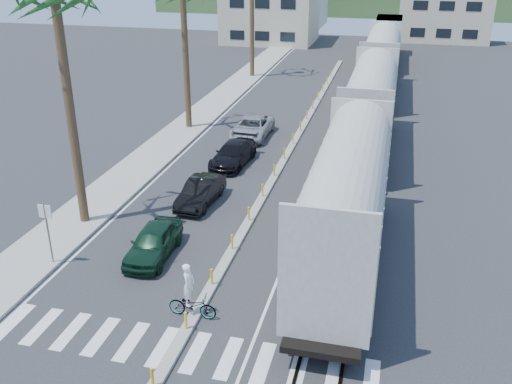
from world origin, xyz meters
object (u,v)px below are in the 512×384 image
car_lead (153,242)px  car_second (201,192)px  cyclist (191,300)px  street_sign (47,225)px

car_lead → car_second: size_ratio=1.00×
cyclist → car_lead: bearing=40.8°
car_lead → car_second: (0.22, 5.77, -0.03)m
car_lead → car_second: bearing=85.6°
street_sign → car_second: bearing=60.7°
street_sign → car_lead: bearing=23.7°
car_lead → cyclist: cyclist is taller
street_sign → car_lead: street_sign is taller
car_lead → cyclist: size_ratio=1.88×
car_second → cyclist: (2.95, -9.59, 0.04)m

